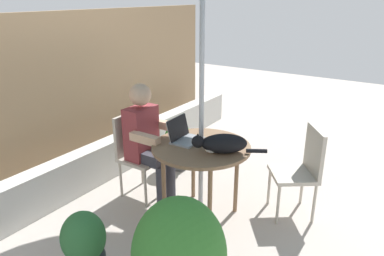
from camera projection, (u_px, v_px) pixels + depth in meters
ground_plane at (200, 215)px, 3.55m from camera, size 14.00×14.00×0.00m
fence_back at (56, 93)px, 4.28m from camera, size 5.92×0.08×1.86m
planter_wall_low at (102, 161)px, 4.18m from camera, size 5.33×0.20×0.44m
patio_table at (201, 153)px, 3.32m from camera, size 0.91×0.91×0.74m
chair_occupied at (136, 148)px, 3.79m from camera, size 0.40×0.40×0.88m
chair_empty at (303, 165)px, 3.41m from camera, size 0.56×0.56×0.88m
person_seated at (147, 136)px, 3.65m from camera, size 0.48×0.48×1.22m
laptop at (183, 134)px, 3.39m from camera, size 0.31×0.26×0.21m
cat at (221, 144)px, 3.12m from camera, size 0.40×0.57×0.17m
potted_plant_near_fence at (86, 256)px, 2.44m from camera, size 0.30×0.30×0.71m
potted_plant_by_chair at (178, 144)px, 4.43m from camera, size 0.33×0.33×0.58m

